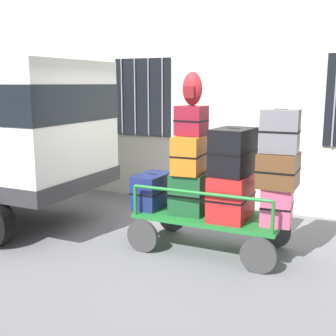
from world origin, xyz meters
name	(u,v)px	position (x,y,z in m)	size (l,w,h in m)	color
ground_plane	(182,245)	(0.00, 0.00, 0.00)	(40.00, 40.00, 0.00)	slate
building_wall	(235,71)	(0.00, 2.35, 2.50)	(12.00, 0.38, 5.00)	silver
luggage_cart	(210,223)	(0.41, 0.01, 0.39)	(2.05, 1.01, 0.50)	#1E722D
cart_railing	(210,191)	(0.41, 0.01, 0.84)	(1.92, 0.88, 0.42)	#1E722D
suitcase_left_bottom	(152,190)	(-0.49, 0.04, 0.74)	(0.41, 0.68, 0.49)	navy
suitcase_midleft_bottom	(191,192)	(0.11, 0.05, 0.78)	(0.50, 0.66, 0.57)	#194C28
suitcase_midleft_middle	(191,154)	(0.11, 0.05, 1.32)	(0.42, 0.75, 0.51)	orange
suitcase_midleft_top	(191,120)	(0.11, 0.04, 1.78)	(0.40, 0.36, 0.40)	maroon
suitcase_center_bottom	(231,196)	(0.71, 0.00, 0.80)	(0.48, 0.75, 0.60)	#B21E1E
suitcase_center_middle	(233,151)	(0.71, 0.02, 1.40)	(0.52, 0.70, 0.61)	black
suitcase_midright_bottom	(277,205)	(1.31, 0.03, 0.74)	(0.42, 0.52, 0.49)	#CC4C72
suitcase_midright_middle	(278,170)	(1.31, 0.00, 1.21)	(0.48, 0.51, 0.44)	brown
suitcase_midright_top	(280,131)	(1.31, -0.02, 1.70)	(0.48, 0.37, 0.54)	slate
backpack	(192,89)	(0.14, -0.02, 2.20)	(0.27, 0.22, 0.44)	maroon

